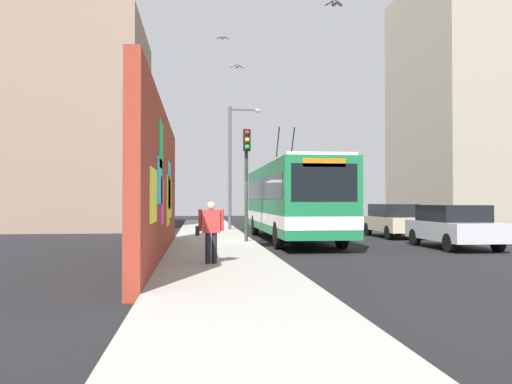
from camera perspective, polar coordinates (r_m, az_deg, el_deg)
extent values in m
plane|color=black|center=(20.01, -0.06, -5.95)|extent=(80.00, 80.00, 0.00)
cube|color=#9E9B93|center=(19.89, -4.67, -5.76)|extent=(48.00, 3.20, 0.15)
cube|color=maroon|center=(15.46, -10.63, 0.74)|extent=(13.20, 0.30, 4.38)
cube|color=#33D8E5|center=(13.17, -10.65, 1.20)|extent=(1.58, 0.02, 1.15)
cube|color=#F2338C|center=(14.06, -10.39, -0.94)|extent=(1.16, 0.02, 1.27)
cube|color=green|center=(13.63, -10.52, 5.16)|extent=(1.31, 0.02, 1.23)
cube|color=yellow|center=(16.78, -9.76, -0.95)|extent=(1.46, 0.02, 1.62)
cube|color=yellow|center=(18.17, -9.51, -0.78)|extent=(1.33, 0.02, 1.28)
cube|color=yellow|center=(11.31, -11.33, -0.38)|extent=(1.67, 0.02, 1.18)
cube|color=#33D8E5|center=(17.48, -9.63, 0.73)|extent=(1.44, 0.02, 1.57)
cube|color=gray|center=(33.84, -18.45, 6.79)|extent=(9.86, 7.18, 12.57)
cube|color=black|center=(33.08, -12.33, 3.65)|extent=(8.38, 0.04, 1.10)
cube|color=black|center=(33.50, -12.31, 9.11)|extent=(8.38, 0.04, 1.10)
cube|color=#9E937F|center=(40.86, 21.99, 9.14)|extent=(11.32, 7.47, 17.75)
cube|color=black|center=(42.24, 26.52, 2.73)|extent=(9.62, 0.04, 1.10)
cube|color=black|center=(42.56, 26.48, 7.03)|extent=(9.62, 0.04, 1.10)
cube|color=black|center=(43.12, 26.45, 11.24)|extent=(9.62, 0.04, 1.10)
cube|color=black|center=(43.91, 26.41, 15.33)|extent=(9.62, 0.04, 1.10)
cube|color=#19723F|center=(22.24, 3.95, -0.74)|extent=(11.69, 2.56, 2.76)
cube|color=silver|center=(22.30, 3.94, 2.97)|extent=(11.22, 2.36, 0.12)
cube|color=white|center=(22.26, 3.95, -2.87)|extent=(11.71, 2.58, 0.44)
cube|color=black|center=(16.56, 7.61, 1.04)|extent=(0.04, 2.18, 1.24)
cube|color=black|center=(22.25, 3.95, 0.33)|extent=(10.76, 2.59, 0.88)
cube|color=orange|center=(16.60, 7.60, 3.27)|extent=(0.06, 1.41, 0.28)
cylinder|color=black|center=(24.15, 4.00, 4.66)|extent=(1.43, 0.06, 2.00)
cylinder|color=black|center=(24.03, 2.36, 4.69)|extent=(1.43, 0.06, 2.00)
cylinder|color=black|center=(18.90, 9.51, -4.71)|extent=(1.00, 0.28, 1.00)
cylinder|color=black|center=(18.40, 2.51, -4.82)|extent=(1.00, 0.28, 1.00)
cylinder|color=black|center=(26.17, 4.97, -3.69)|extent=(1.00, 0.28, 1.00)
cylinder|color=black|center=(25.81, -0.11, -3.73)|extent=(1.00, 0.28, 1.00)
cube|color=#B7B7BC|center=(19.96, 21.12, -4.02)|extent=(4.15, 1.93, 0.66)
cube|color=black|center=(20.01, 21.00, -2.21)|extent=(2.49, 1.73, 0.60)
cylinder|color=black|center=(19.22, 25.32, -5.10)|extent=(0.64, 0.22, 0.64)
cylinder|color=black|center=(18.38, 20.72, -5.32)|extent=(0.64, 0.22, 0.64)
cylinder|color=black|center=(21.59, 21.47, -4.67)|extent=(0.64, 0.22, 0.64)
cylinder|color=black|center=(20.84, 17.26, -4.82)|extent=(0.64, 0.22, 0.64)
cube|color=#C6B793|center=(25.15, 15.08, -3.42)|extent=(4.27, 1.77, 0.66)
cube|color=black|center=(25.21, 15.00, -1.98)|extent=(2.56, 1.59, 0.60)
cylinder|color=black|center=(24.18, 18.04, -4.29)|extent=(0.64, 0.22, 0.64)
cylinder|color=black|center=(23.57, 14.57, -4.39)|extent=(0.64, 0.22, 0.64)
cylinder|color=black|center=(26.76, 15.53, -3.98)|extent=(0.64, 0.22, 0.64)
cylinder|color=black|center=(26.22, 12.34, -4.06)|extent=(0.64, 0.22, 0.64)
cylinder|color=#1E1E2D|center=(13.02, -4.66, -6.24)|extent=(0.14, 0.14, 0.77)
cylinder|color=#1E1E2D|center=(13.02, -5.36, -6.24)|extent=(0.14, 0.14, 0.77)
cube|color=#BF3333|center=(12.97, -5.01, -3.27)|extent=(0.22, 0.45, 0.58)
cylinder|color=#BF3333|center=(12.98, -3.79, -3.14)|extent=(0.09, 0.09, 0.55)
cylinder|color=#BF3333|center=(12.97, -6.22, -3.14)|extent=(0.09, 0.09, 0.55)
sphere|color=beige|center=(12.96, -5.01, -1.53)|extent=(0.21, 0.21, 0.21)
cube|color=black|center=(12.98, -6.54, -4.32)|extent=(0.14, 0.10, 0.24)
cylinder|color=#2D382D|center=(19.99, -1.09, 0.75)|extent=(0.14, 0.14, 4.38)
cube|color=black|center=(19.90, -1.02, 5.78)|extent=(0.20, 0.28, 0.84)
sphere|color=red|center=(19.82, -0.99, 6.63)|extent=(0.18, 0.18, 0.18)
sphere|color=yellow|center=(19.79, -0.99, 5.82)|extent=(0.18, 0.18, 0.18)
sphere|color=green|center=(19.76, -0.99, 5.02)|extent=(0.18, 0.18, 0.18)
cylinder|color=#4C4C51|center=(28.71, -2.93, 2.71)|extent=(0.18, 0.18, 6.87)
cylinder|color=#4C4C51|center=(29.17, -1.37, 9.15)|extent=(0.10, 1.56, 0.10)
ellipsoid|color=silver|center=(29.24, 0.17, 9.03)|extent=(0.44, 0.28, 0.20)
ellipsoid|color=gray|center=(21.52, -2.12, 13.77)|extent=(0.32, 0.14, 0.12)
cube|color=gray|center=(21.54, -1.73, 13.84)|extent=(0.20, 0.26, 0.15)
cube|color=gray|center=(21.52, -2.50, 13.86)|extent=(0.20, 0.26, 0.15)
ellipsoid|color=slate|center=(16.90, 8.67, 19.99)|extent=(0.32, 0.14, 0.12)
cube|color=slate|center=(16.95, 9.15, 20.04)|extent=(0.20, 0.25, 0.16)
cube|color=slate|center=(16.88, 8.18, 20.13)|extent=(0.20, 0.25, 0.16)
ellipsoid|color=gray|center=(24.22, -3.73, 16.73)|extent=(0.32, 0.14, 0.12)
cube|color=gray|center=(24.23, -3.39, 16.80)|extent=(0.20, 0.27, 0.11)
cube|color=gray|center=(24.22, -4.08, 16.81)|extent=(0.20, 0.27, 0.11)
cylinder|color=black|center=(20.36, 1.53, -5.86)|extent=(1.78, 1.78, 0.00)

